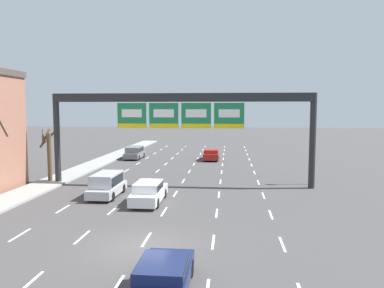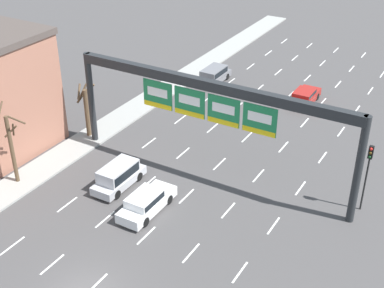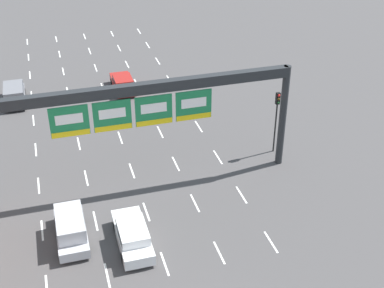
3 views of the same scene
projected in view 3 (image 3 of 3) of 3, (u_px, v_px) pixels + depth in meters
lane_dashes at (139, 190)px, 36.77m from camera, size 13.32×67.00×0.01m
sign_gantry at (132, 106)px, 34.02m from camera, size 21.91×0.70×7.70m
car_white at (133, 235)px, 31.58m from camera, size 1.83×4.80×1.49m
car_red at (123, 83)px, 50.30m from camera, size 1.86×4.43×1.36m
suv_grey at (14, 94)px, 47.97m from camera, size 1.89×4.43×1.57m
suv_silver at (71, 227)px, 31.92m from camera, size 1.81×4.46×1.74m
traffic_light_near_gantry at (277, 110)px, 39.38m from camera, size 0.30×0.35×4.95m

